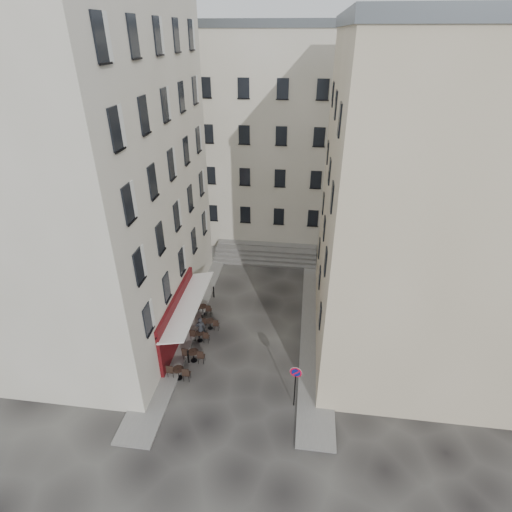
% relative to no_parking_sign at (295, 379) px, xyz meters
% --- Properties ---
extents(ground, '(90.00, 90.00, 0.00)m').
position_rel_no_parking_sign_xyz_m(ground, '(-3.31, 3.38, -1.96)').
color(ground, black).
rests_on(ground, ground).
extents(sidewalk_left, '(2.00, 22.00, 0.12)m').
position_rel_no_parking_sign_xyz_m(sidewalk_left, '(-7.81, 7.38, -1.90)').
color(sidewalk_left, slate).
rests_on(sidewalk_left, ground).
extents(sidewalk_right, '(2.00, 18.00, 0.12)m').
position_rel_no_parking_sign_xyz_m(sidewalk_right, '(1.19, 6.38, -1.90)').
color(sidewalk_right, slate).
rests_on(sidewalk_right, ground).
extents(building_left, '(12.20, 16.20, 20.60)m').
position_rel_no_parking_sign_xyz_m(building_left, '(-13.81, 6.38, 8.35)').
color(building_left, '#BDB7A2').
rests_on(building_left, ground).
extents(building_right, '(12.20, 14.20, 18.60)m').
position_rel_no_parking_sign_xyz_m(building_right, '(7.19, 6.88, 7.35)').
color(building_right, tan).
rests_on(building_right, ground).
extents(building_back, '(18.20, 10.20, 18.60)m').
position_rel_no_parking_sign_xyz_m(building_back, '(-4.31, 22.38, 7.35)').
color(building_back, '#BDB7A2').
rests_on(building_back, ground).
extents(cafe_storefront, '(1.74, 7.30, 3.50)m').
position_rel_no_parking_sign_xyz_m(cafe_storefront, '(-7.63, 4.38, -0.08)').
color(cafe_storefront, '#490A0B').
rests_on(cafe_storefront, ground).
extents(stone_steps, '(9.00, 3.15, 0.80)m').
position_rel_no_parking_sign_xyz_m(stone_steps, '(-3.31, 15.95, -1.56)').
color(stone_steps, '#595654').
rests_on(stone_steps, ground).
extents(bollard_near, '(0.12, 0.12, 0.98)m').
position_rel_no_parking_sign_xyz_m(bollard_near, '(-6.56, 2.38, -1.44)').
color(bollard_near, black).
rests_on(bollard_near, ground).
extents(bollard_mid, '(0.12, 0.12, 0.98)m').
position_rel_no_parking_sign_xyz_m(bollard_mid, '(-6.56, 5.88, -1.44)').
color(bollard_mid, black).
rests_on(bollard_mid, ground).
extents(bollard_far, '(0.12, 0.12, 0.98)m').
position_rel_no_parking_sign_xyz_m(bollard_far, '(-6.56, 9.38, -1.44)').
color(bollard_far, black).
rests_on(bollard_far, ground).
extents(no_parking_sign, '(0.63, 0.16, 2.77)m').
position_rel_no_parking_sign_xyz_m(no_parking_sign, '(0.00, 0.00, 0.00)').
color(no_parking_sign, black).
rests_on(no_parking_sign, ground).
extents(bistro_table_a, '(1.39, 0.65, 0.98)m').
position_rel_no_parking_sign_xyz_m(bistro_table_a, '(-6.76, 1.07, -1.46)').
color(bistro_table_a, black).
rests_on(bistro_table_a, ground).
extents(bistro_table_b, '(1.39, 0.65, 0.98)m').
position_rel_no_parking_sign_xyz_m(bistro_table_b, '(-6.27, 2.57, -1.46)').
color(bistro_table_b, black).
rests_on(bistro_table_b, ground).
extents(bistro_table_c, '(1.27, 0.59, 0.89)m').
position_rel_no_parking_sign_xyz_m(bistro_table_c, '(-6.36, 4.40, -1.51)').
color(bistro_table_c, black).
rests_on(bistro_table_c, ground).
extents(bistro_table_d, '(1.25, 0.58, 0.88)m').
position_rel_no_parking_sign_xyz_m(bistro_table_d, '(-5.98, 5.71, -1.51)').
color(bistro_table_d, black).
rests_on(bistro_table_d, ground).
extents(bistro_table_e, '(1.27, 0.60, 0.89)m').
position_rel_no_parking_sign_xyz_m(bistro_table_e, '(-6.86, 7.23, -1.50)').
color(bistro_table_e, black).
rests_on(bistro_table_e, ground).
extents(pedestrian, '(0.73, 0.57, 1.75)m').
position_rel_no_parking_sign_xyz_m(pedestrian, '(-6.33, 4.58, -1.08)').
color(pedestrian, black).
rests_on(pedestrian, ground).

